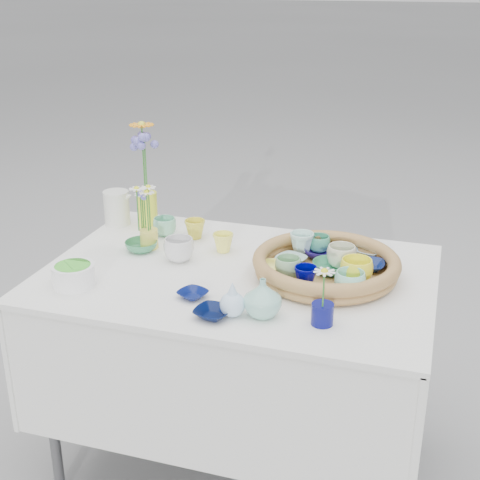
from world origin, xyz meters
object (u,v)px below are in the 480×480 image
(wicker_tray, at_px, (326,266))
(bud_vase_seafoam, at_px, (263,298))
(tall_vase_yellow, at_px, (148,209))
(display_table, at_px, (238,459))

(wicker_tray, xyz_separation_m, bud_vase_seafoam, (-0.12, -0.31, 0.02))
(wicker_tray, height_order, bud_vase_seafoam, bud_vase_seafoam)
(tall_vase_yellow, bearing_deg, display_table, -33.21)
(display_table, bearing_deg, bud_vase_seafoam, -59.36)
(tall_vase_yellow, bearing_deg, bud_vase_seafoam, -42.54)
(wicker_tray, bearing_deg, bud_vase_seafoam, -111.59)
(display_table, distance_m, tall_vase_yellow, 1.00)
(wicker_tray, distance_m, tall_vase_yellow, 0.78)
(wicker_tray, bearing_deg, tall_vase_yellow, 161.31)
(display_table, xyz_separation_m, wicker_tray, (0.28, 0.05, 0.80))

